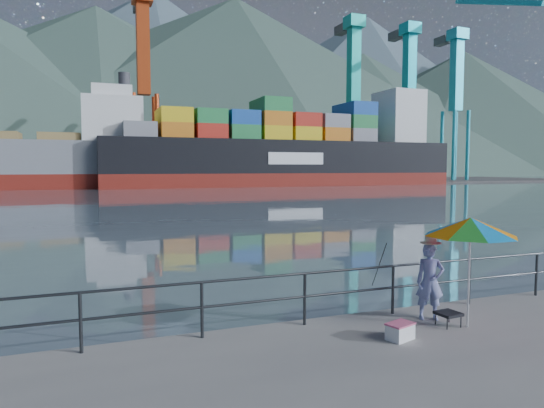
{
  "coord_description": "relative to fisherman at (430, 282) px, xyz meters",
  "views": [
    {
      "loc": [
        -4.83,
        -6.6,
        3.03
      ],
      "look_at": [
        -0.04,
        6.0,
        2.0
      ],
      "focal_mm": 32.0,
      "sensor_mm": 36.0,
      "label": 1
    }
  ],
  "objects": [
    {
      "name": "fishing_rod",
      "position": [
        -0.5,
        1.06,
        -0.76
      ],
      "size": [
        0.78,
        1.7,
        1.31
      ],
      "primitive_type": "cylinder",
      "rotation": [
        0.96,
        0.0,
        -0.43
      ],
      "color": "black",
      "rests_on": "ground"
    },
    {
      "name": "mountains",
      "position": [
        37.34,
        206.61,
        34.79
      ],
      "size": [
        600.0,
        332.8,
        80.0
      ],
      "color": "#385147",
      "rests_on": "ground"
    },
    {
      "name": "far_dock",
      "position": [
        8.53,
        91.86,
        -0.76
      ],
      "size": [
        200.0,
        40.0,
        0.4
      ],
      "primitive_type": "cube",
      "color": "#514F4C",
      "rests_on": "ground"
    },
    {
      "name": "guardrail",
      "position": [
        -1.47,
        0.56,
        -0.23
      ],
      "size": [
        22.0,
        0.06,
        1.03
      ],
      "color": "#2D3033",
      "rests_on": "ground"
    },
    {
      "name": "fisherman",
      "position": [
        0.0,
        0.0,
        0.0
      ],
      "size": [
        0.65,
        0.55,
        1.51
      ],
      "primitive_type": "imported",
      "rotation": [
        0.0,
        0.0,
        -0.41
      ],
      "color": "navy",
      "rests_on": "ground"
    },
    {
      "name": "container_ship",
      "position": [
        28.15,
        72.27,
        5.05
      ],
      "size": [
        62.78,
        10.46,
        18.1
      ],
      "color": "maroon",
      "rests_on": "ground"
    },
    {
      "name": "harbor_water",
      "position": [
        -1.47,
        128.86,
        -0.76
      ],
      "size": [
        500.0,
        280.0,
        0.0
      ],
      "primitive_type": "cube",
      "color": "slate",
      "rests_on": "ground"
    },
    {
      "name": "beach_umbrella",
      "position": [
        0.36,
        -0.66,
        1.16
      ],
      "size": [
        2.23,
        2.23,
        2.09
      ],
      "color": "white",
      "rests_on": "ground"
    },
    {
      "name": "container_stacks",
      "position": [
        31.17,
        92.0,
        2.25
      ],
      "size": [
        58.0,
        5.4,
        7.8
      ],
      "color": "#194CA5",
      "rests_on": "ground"
    },
    {
      "name": "port_cranes",
      "position": [
        29.53,
        82.86,
        15.24
      ],
      "size": [
        116.0,
        28.0,
        38.4
      ],
      "color": "red",
      "rests_on": "ground"
    },
    {
      "name": "folding_stool",
      "position": [
        0.06,
        -0.48,
        -0.61
      ],
      "size": [
        0.44,
        0.44,
        0.27
      ],
      "color": "black",
      "rests_on": "ground"
    },
    {
      "name": "bulk_carrier",
      "position": [
        -16.32,
        73.78,
        3.4
      ],
      "size": [
        49.46,
        8.56,
        14.5
      ],
      "color": "maroon",
      "rests_on": "ground"
    },
    {
      "name": "cooler_bag",
      "position": [
        -1.24,
        -0.76,
        -0.62
      ],
      "size": [
        0.53,
        0.43,
        0.27
      ],
      "primitive_type": "cube",
      "rotation": [
        0.0,
        0.0,
        0.31
      ],
      "color": "white",
      "rests_on": "ground"
    }
  ]
}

